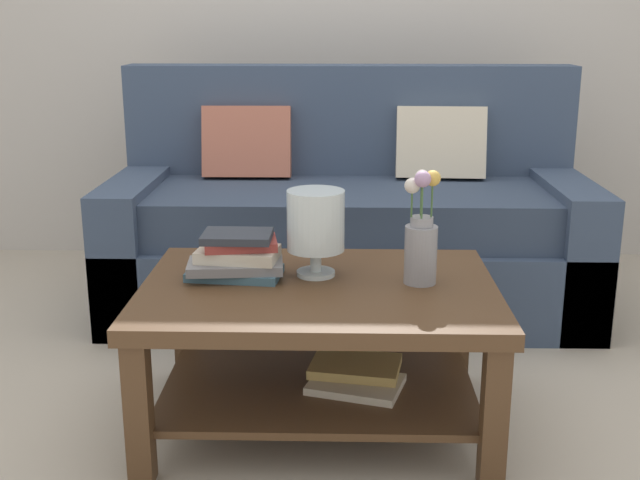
{
  "coord_description": "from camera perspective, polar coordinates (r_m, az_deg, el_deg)",
  "views": [
    {
      "loc": [
        0.04,
        -2.7,
        1.27
      ],
      "look_at": [
        -0.02,
        -0.23,
        0.58
      ],
      "focal_mm": 44.75,
      "sensor_mm": 36.0,
      "label": 1
    }
  ],
  "objects": [
    {
      "name": "flower_pitcher",
      "position": [
        2.45,
        7.23,
        0.03
      ],
      "size": [
        0.11,
        0.1,
        0.36
      ],
      "color": "gray",
      "rests_on": "coffee_table"
    },
    {
      "name": "coffee_table",
      "position": [
        2.5,
        0.03,
        -6.12
      ],
      "size": [
        1.09,
        0.79,
        0.48
      ],
      "color": "#4C331E",
      "rests_on": "ground"
    },
    {
      "name": "glass_hurricane_vase",
      "position": [
        2.49,
        -0.32,
        1.21
      ],
      "size": [
        0.18,
        0.18,
        0.28
      ],
      "color": "silver",
      "rests_on": "coffee_table"
    },
    {
      "name": "couch",
      "position": [
        3.59,
        2.06,
        1.0
      ],
      "size": [
        2.07,
        0.9,
        1.06
      ],
      "color": "#384760",
      "rests_on": "ground"
    },
    {
      "name": "ground_plane",
      "position": [
        2.98,
        0.5,
        -9.56
      ],
      "size": [
        10.0,
        10.0,
        0.0
      ],
      "primitive_type": "plane",
      "color": "#ADA393"
    },
    {
      "name": "book_stack_main",
      "position": [
        2.52,
        -5.95,
        -1.2
      ],
      "size": [
        0.31,
        0.21,
        0.14
      ],
      "color": "#3D6075",
      "rests_on": "coffee_table"
    },
    {
      "name": "back_wall",
      "position": [
        4.35,
        0.93,
        16.66
      ],
      "size": [
        6.4,
        0.12,
        2.7
      ],
      "primitive_type": "cube",
      "color": "#BCB7B2",
      "rests_on": "ground"
    }
  ]
}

